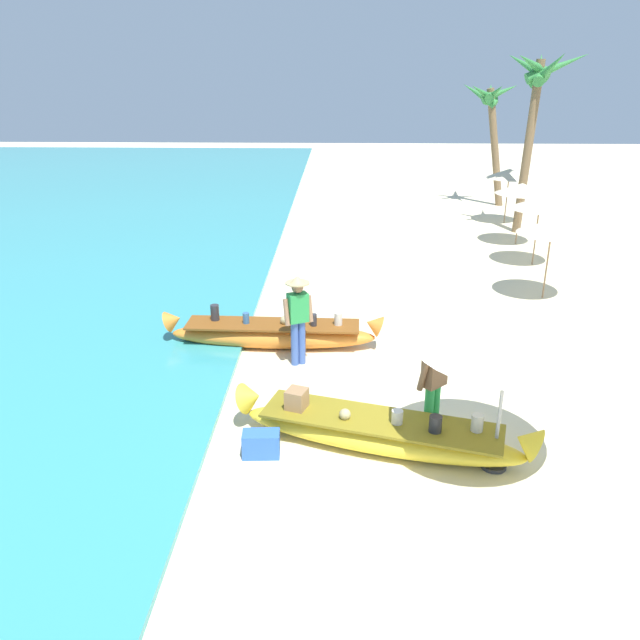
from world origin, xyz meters
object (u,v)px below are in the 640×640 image
Objects in this scene: palm_tree_tall_inland at (538,91)px; cooler_box at (261,444)px; boat_yellow_foreground at (379,432)px; person_tourist_customer at (434,380)px; boat_orange_midground at (273,334)px; palm_tree_leaning_seaward at (491,108)px; person_vendor_hatted at (298,314)px; patio_umbrella_large at (509,338)px.

cooler_box is at bearing -118.17° from palm_tree_tall_inland.
boat_yellow_foreground is 1.11m from person_tourist_customer.
person_tourist_customer reaches higher than boat_orange_midground.
person_tourist_customer is at bearing 28.06° from boat_yellow_foreground.
palm_tree_tall_inland is 4.57m from palm_tree_leaning_seaward.
person_vendor_hatted is at bearing -113.41° from palm_tree_leaning_seaward.
patio_umbrella_large reaches higher than person_tourist_customer.
palm_tree_leaning_seaward is at bearing 66.59° from person_vendor_hatted.
cooler_box is (-6.86, -18.09, -3.57)m from palm_tree_leaning_seaward.
person_vendor_hatted reaches higher than boat_yellow_foreground.
cooler_box is (-0.35, -3.04, -0.82)m from person_vendor_hatted.
patio_umbrella_large is at bearing -48.19° from person_tourist_customer.
person_vendor_hatted reaches higher than boat_orange_midground.
person_tourist_customer is (2.16, -2.37, -0.10)m from person_vendor_hatted.
boat_yellow_foreground is 0.93× the size of palm_tree_leaning_seaward.
palm_tree_tall_inland reaches higher than person_vendor_hatted.
cooler_box is at bearing -96.49° from person_vendor_hatted.
palm_tree_tall_inland reaches higher than boat_orange_midground.
palm_tree_leaning_seaward is (-0.43, 4.48, -0.75)m from palm_tree_tall_inland.
boat_yellow_foreground is at bearing -112.68° from palm_tree_tall_inland.
person_vendor_hatted is 3.21m from person_tourist_customer.
palm_tree_leaning_seaward reaches higher than boat_orange_midground.
person_tourist_customer is 2.69m from cooler_box.
boat_yellow_foreground is 2.76× the size of person_tourist_customer.
person_tourist_customer is 0.28× the size of palm_tree_tall_inland.
boat_yellow_foreground is 2.35m from patio_umbrella_large.
boat_yellow_foreground is 8.33× the size of cooler_box.
palm_tree_tall_inland is 1.21× the size of palm_tree_leaning_seaward.
cooler_box is at bearing -165.05° from person_tourist_customer.
boat_orange_midground is at bearing 130.97° from patio_umbrella_large.
palm_tree_tall_inland is at bearing 73.79° from patio_umbrella_large.
person_tourist_customer is at bearing 131.81° from patio_umbrella_large.
palm_tree_leaning_seaward is at bearing 63.66° from boat_orange_midground.
patio_umbrella_large is 0.51× the size of palm_tree_leaning_seaward.
palm_tree_tall_inland is (4.01, 13.80, 2.54)m from patio_umbrella_large.
person_tourist_customer is 0.66× the size of patio_umbrella_large.
person_vendor_hatted is 3.17m from cooler_box.
person_vendor_hatted is 4.47m from patio_umbrella_large.
palm_tree_tall_inland reaches higher than cooler_box.
palm_tree_tall_inland is (6.94, 10.56, 3.50)m from person_vendor_hatted.
boat_orange_midground is at bearing 118.06° from boat_yellow_foreground.
cooler_box is at bearing -110.77° from palm_tree_leaning_seaward.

